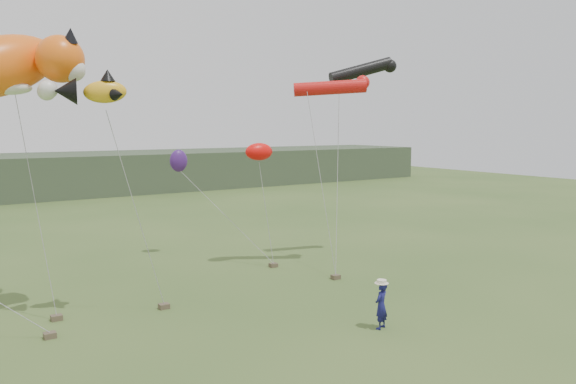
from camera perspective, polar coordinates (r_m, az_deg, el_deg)
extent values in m
plane|color=#385123|center=(19.49, 1.41, -13.87)|extent=(120.00, 120.00, 0.00)
cube|color=#2D3D28|center=(61.07, -23.43, 1.62)|extent=(90.00, 12.00, 4.00)
imported|color=#161654|center=(19.63, 9.44, -11.31)|extent=(0.69, 0.58, 1.62)
cube|color=brown|center=(21.97, -22.46, -11.71)|extent=(0.38, 0.30, 0.19)
cube|color=brown|center=(22.09, -12.48, -11.25)|extent=(0.38, 0.30, 0.19)
cube|color=brown|center=(25.62, 4.86, -8.59)|extent=(0.38, 0.30, 0.19)
cube|color=brown|center=(20.34, -23.04, -13.24)|extent=(0.38, 0.30, 0.19)
cube|color=brown|center=(27.62, -1.50, -7.44)|extent=(0.38, 0.30, 0.19)
sphere|color=orange|center=(21.63, -22.14, 12.41)|extent=(1.65, 1.65, 1.65)
cone|color=black|center=(21.34, -21.24, 14.64)|extent=(0.51, 0.62, 0.62)
cone|color=black|center=(22.26, -21.28, 14.29)|extent=(0.51, 0.59, 0.58)
sphere|color=silver|center=(21.40, -20.97, 11.54)|extent=(0.82, 0.82, 0.82)
ellipsoid|color=silver|center=(21.91, -26.64, 9.47)|extent=(1.61, 0.80, 0.50)
sphere|color=silver|center=(20.89, -23.20, 9.55)|extent=(0.64, 0.64, 0.64)
sphere|color=silver|center=(22.18, -23.33, 9.35)|extent=(0.64, 0.64, 0.64)
ellipsoid|color=gold|center=(20.51, -18.08, 9.65)|extent=(1.58, 0.94, 0.85)
cone|color=black|center=(20.51, -21.67, 9.51)|extent=(0.91, 1.06, 0.92)
cone|color=black|center=(20.57, -17.86, 11.22)|extent=(0.51, 0.51, 0.41)
cone|color=black|center=(20.10, -16.82, 9.47)|extent=(0.54, 0.57, 0.41)
cone|color=black|center=(21.08, -17.63, 9.30)|extent=(0.54, 0.57, 0.41)
cylinder|color=black|center=(29.56, 7.42, 12.12)|extent=(3.41, 1.65, 1.48)
sphere|color=black|center=(30.19, 10.33, 12.47)|extent=(0.67, 0.67, 0.67)
cylinder|color=red|center=(27.33, 4.28, 10.51)|extent=(3.30, 2.38, 0.85)
sphere|color=red|center=(27.91, 7.58, 10.97)|extent=(0.69, 0.69, 0.69)
ellipsoid|color=#F00C0A|center=(27.49, -2.96, 4.11)|extent=(1.46, 0.85, 0.85)
ellipsoid|color=#3D1866|center=(30.05, -11.05, 3.13)|extent=(0.96, 0.64, 1.17)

